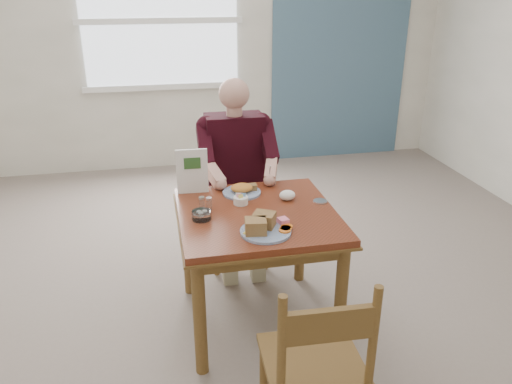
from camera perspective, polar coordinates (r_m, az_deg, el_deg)
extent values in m
plane|color=slate|center=(3.27, 0.13, -14.24)|extent=(6.00, 6.00, 0.00)
plane|color=silver|center=(5.61, -6.49, 16.91)|extent=(5.50, 0.00, 5.50)
cube|color=#42627A|center=(5.96, 9.74, 17.09)|extent=(1.60, 0.02, 2.80)
ellipsoid|color=yellow|center=(2.61, -0.97, -4.76)|extent=(0.05, 0.04, 0.03)
ellipsoid|color=white|center=(3.03, 3.60, -0.36)|extent=(0.10, 0.08, 0.06)
cylinder|color=silver|center=(3.03, 7.34, -1.06)|extent=(0.11, 0.11, 0.01)
cube|color=white|center=(5.53, -10.91, 18.67)|extent=(1.60, 0.02, 1.30)
cube|color=white|center=(5.61, -10.38, 11.74)|extent=(1.72, 0.04, 0.06)
cube|color=white|center=(5.52, -10.90, 18.66)|extent=(1.72, 0.04, 0.06)
cube|color=maroon|center=(2.89, 0.14, -2.64)|extent=(0.90, 0.90, 0.04)
cube|color=brown|center=(2.90, 0.14, -3.13)|extent=(0.92, 0.92, 0.01)
cylinder|color=brown|center=(2.71, -6.45, -14.08)|extent=(0.07, 0.07, 0.71)
cylinder|color=brown|center=(2.86, 9.65, -12.04)|extent=(0.07, 0.07, 0.71)
cylinder|color=brown|center=(3.36, -7.81, -6.15)|extent=(0.07, 0.07, 0.71)
cylinder|color=brown|center=(3.48, 5.11, -4.91)|extent=(0.07, 0.07, 0.71)
cube|color=brown|center=(2.59, 1.94, -7.70)|extent=(0.80, 0.03, 0.08)
cube|color=brown|center=(3.27, -1.28, -0.85)|extent=(0.80, 0.03, 0.08)
cube|color=brown|center=(2.87, -7.51, -4.56)|extent=(0.03, 0.80, 0.08)
cube|color=brown|center=(3.02, 7.41, -3.16)|extent=(0.03, 0.80, 0.08)
cylinder|color=brown|center=(3.60, -4.58, -6.29)|extent=(0.04, 0.04, 0.45)
cylinder|color=brown|center=(3.65, 1.05, -5.75)|extent=(0.04, 0.04, 0.45)
cylinder|color=brown|center=(3.91, -5.28, -3.76)|extent=(0.04, 0.04, 0.45)
cylinder|color=brown|center=(3.96, -0.10, -3.30)|extent=(0.04, 0.04, 0.45)
cube|color=brown|center=(3.67, -2.29, -1.41)|extent=(0.42, 0.42, 0.03)
cylinder|color=brown|center=(3.72, -5.54, 2.78)|extent=(0.04, 0.04, 0.50)
cylinder|color=brown|center=(3.78, -0.11, 3.18)|extent=(0.04, 0.04, 0.50)
cube|color=brown|center=(3.71, -2.84, 4.43)|extent=(0.38, 0.03, 0.14)
cylinder|color=brown|center=(2.54, 0.88, -20.69)|extent=(0.04, 0.04, 0.45)
cylinder|color=brown|center=(2.61, 9.15, -19.55)|extent=(0.04, 0.04, 0.45)
cube|color=brown|center=(2.28, 6.47, -18.77)|extent=(0.44, 0.44, 0.03)
cylinder|color=brown|center=(1.96, 2.94, -17.79)|extent=(0.04, 0.04, 0.50)
cylinder|color=brown|center=(2.05, 13.22, -16.29)|extent=(0.04, 0.04, 0.50)
cube|color=brown|center=(1.94, 8.39, -14.82)|extent=(0.38, 0.05, 0.14)
cube|color=tan|center=(3.52, -3.58, -1.22)|extent=(0.13, 0.38, 0.12)
cube|color=tan|center=(3.55, -0.39, -0.95)|extent=(0.13, 0.38, 0.12)
cube|color=tan|center=(3.50, -3.02, -6.90)|extent=(0.10, 0.10, 0.48)
cube|color=tan|center=(3.53, 0.21, -6.58)|extent=(0.10, 0.10, 0.48)
cube|color=black|center=(3.56, -2.46, 4.29)|extent=(0.40, 0.22, 0.58)
sphere|color=black|center=(3.47, -5.64, 7.51)|extent=(0.15, 0.15, 0.15)
sphere|color=black|center=(3.53, 0.55, 7.88)|extent=(0.15, 0.15, 0.15)
cylinder|color=tan|center=(3.45, -2.49, 9.06)|extent=(0.11, 0.11, 0.08)
sphere|color=tan|center=(3.43, -2.53, 11.18)|extent=(0.21, 0.21, 0.21)
cube|color=black|center=(3.39, -5.86, 5.34)|extent=(0.09, 0.29, 0.27)
cube|color=black|center=(3.46, 1.44, 5.82)|extent=(0.09, 0.29, 0.27)
sphere|color=black|center=(3.31, -5.57, 3.11)|extent=(0.09, 0.09, 0.09)
sphere|color=black|center=(3.38, 1.87, 3.64)|extent=(0.09, 0.09, 0.09)
cube|color=tan|center=(3.24, -4.83, 2.03)|extent=(0.14, 0.23, 0.14)
cube|color=tan|center=(3.30, 1.72, 2.52)|extent=(0.14, 0.23, 0.14)
sphere|color=tan|center=(3.18, -4.07, 0.92)|extent=(0.08, 0.08, 0.08)
sphere|color=tan|center=(3.23, 1.56, 1.36)|extent=(0.08, 0.08, 0.08)
cylinder|color=silver|center=(3.21, 1.57, 2.19)|extent=(0.01, 0.05, 0.12)
cylinder|color=white|center=(2.64, 1.10, -4.55)|extent=(0.34, 0.34, 0.02)
cube|color=tan|center=(2.60, -0.04, -3.93)|extent=(0.12, 0.11, 0.08)
cube|color=tan|center=(2.67, 0.94, -3.17)|extent=(0.14, 0.14, 0.08)
cylinder|color=orange|center=(2.64, 3.31, -4.38)|extent=(0.09, 0.09, 0.01)
cylinder|color=orange|center=(2.66, 3.42, -4.16)|extent=(0.07, 0.07, 0.01)
cylinder|color=orange|center=(2.68, 3.53, -3.95)|extent=(0.07, 0.07, 0.01)
cube|color=pink|center=(2.71, 3.12, -3.30)|extent=(0.06, 0.07, 0.03)
cylinder|color=white|center=(3.13, -1.64, -0.06)|extent=(0.24, 0.24, 0.01)
ellipsoid|color=gold|center=(3.11, -1.65, 0.49)|extent=(0.14, 0.12, 0.05)
cube|color=tan|center=(3.14, -0.76, 0.55)|extent=(0.09, 0.05, 0.04)
cylinder|color=white|center=(2.97, -1.75, -0.96)|extent=(0.10, 0.10, 0.05)
cube|color=pink|center=(2.96, -1.94, -0.40)|extent=(0.03, 0.01, 0.02)
cube|color=#6699D8|center=(2.97, -1.50, -0.32)|extent=(0.03, 0.02, 0.02)
cube|color=#EAD159|center=(2.95, -1.75, -0.50)|extent=(0.03, 0.02, 0.02)
cube|color=white|center=(2.97, -2.03, -0.30)|extent=(0.03, 0.02, 0.02)
cylinder|color=white|center=(2.93, -6.20, -1.35)|extent=(0.04, 0.04, 0.06)
cylinder|color=silver|center=(2.91, -6.24, -0.68)|extent=(0.04, 0.04, 0.01)
cylinder|color=white|center=(2.91, -5.38, -1.42)|extent=(0.04, 0.04, 0.06)
cylinder|color=silver|center=(2.90, -5.40, -0.75)|extent=(0.04, 0.04, 0.01)
cylinder|color=white|center=(2.80, -6.25, -2.66)|extent=(0.14, 0.14, 0.05)
cylinder|color=white|center=(2.79, -6.54, -2.35)|extent=(0.03, 0.03, 0.02)
cylinder|color=white|center=(2.80, -5.89, -2.28)|extent=(0.03, 0.03, 0.02)
cylinder|color=white|center=(2.78, -6.32, -2.51)|extent=(0.03, 0.03, 0.02)
cube|color=white|center=(3.11, -7.31, 2.35)|extent=(0.19, 0.02, 0.29)
cube|color=#2D5926|center=(3.08, -7.30, 3.27)|extent=(0.10, 0.01, 0.07)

